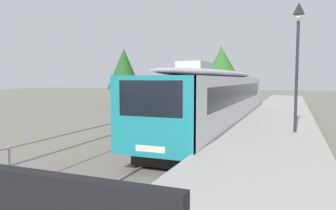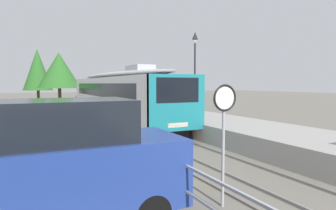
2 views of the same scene
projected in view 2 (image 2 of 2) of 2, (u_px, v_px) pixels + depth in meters
ground_plane at (80, 128)px, 18.69m from camera, size 160.00×160.00×0.00m
track_rails at (125, 124)px, 20.01m from camera, size 3.20×60.00×0.14m
commuter_train at (118, 93)px, 21.36m from camera, size 2.82×19.01×3.74m
station_platform at (167, 116)px, 21.41m from camera, size 3.90×60.00×0.90m
platform_lamp_mid_platform at (195, 57)px, 19.46m from camera, size 0.34×0.34×5.35m
speed_limit_sign at (224, 115)px, 6.53m from camera, size 0.61×0.10×2.81m
carpark_fence at (122, 142)px, 9.55m from camera, size 0.06×36.06×1.25m
parked_van_blue at (53, 164)px, 5.56m from camera, size 4.92×1.99×2.51m
tree_behind_station_far at (38, 70)px, 38.42m from camera, size 3.70×3.70×7.37m
tree_distant_left at (59, 70)px, 31.91m from camera, size 4.59×4.59×6.22m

